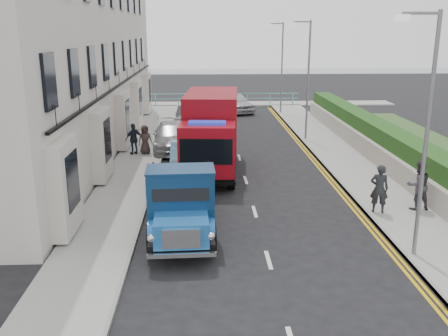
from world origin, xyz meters
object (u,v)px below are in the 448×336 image
(lamp_far, at_px, (280,62))
(pedestrian_east_near, at_px, (379,189))
(bedford_lorry, at_px, (181,209))
(lamp_mid, at_px, (306,74))
(parked_car_front, at_px, (169,182))
(red_lorry, at_px, (211,131))
(lamp_near, at_px, (424,124))

(lamp_far, xyz_separation_m, pedestrian_east_near, (0.22, -22.53, -2.99))
(bedford_lorry, bearing_deg, lamp_mid, 62.94)
(bedford_lorry, relative_size, parked_car_front, 1.32)
(red_lorry, relative_size, parked_car_front, 1.78)
(lamp_near, xyz_separation_m, pedestrian_east_near, (0.22, 3.47, -2.99))
(lamp_mid, height_order, parked_car_front, lamp_mid)
(lamp_far, relative_size, parked_car_front, 1.76)
(lamp_mid, xyz_separation_m, parked_car_front, (-7.41, -10.41, -3.32))
(pedestrian_east_near, bearing_deg, parked_car_front, -1.35)
(lamp_near, relative_size, lamp_mid, 1.00)
(bedford_lorry, distance_m, pedestrian_east_near, 7.28)
(lamp_mid, distance_m, red_lorry, 8.80)
(lamp_far, height_order, red_lorry, lamp_far)
(red_lorry, height_order, parked_car_front, red_lorry)
(pedestrian_east_near, bearing_deg, bedford_lorry, 30.92)
(lamp_near, height_order, parked_car_front, lamp_near)
(red_lorry, distance_m, parked_car_front, 4.55)
(lamp_mid, xyz_separation_m, red_lorry, (-5.68, -6.39, -2.07))
(lamp_near, xyz_separation_m, bedford_lorry, (-6.75, 1.38, -2.88))
(lamp_near, distance_m, lamp_mid, 16.00)
(parked_car_front, distance_m, pedestrian_east_near, 7.93)
(lamp_near, bearing_deg, pedestrian_east_near, 86.33)
(red_lorry, xyz_separation_m, parked_car_front, (-1.73, -4.02, -1.25))
(lamp_mid, relative_size, red_lorry, 0.99)
(bedford_lorry, relative_size, red_lorry, 0.74)
(red_lorry, bearing_deg, lamp_mid, 52.36)
(lamp_mid, xyz_separation_m, pedestrian_east_near, (0.22, -12.53, -2.99))
(lamp_near, relative_size, red_lorry, 0.99)
(lamp_near, distance_m, bedford_lorry, 7.47)
(lamp_near, height_order, red_lorry, lamp_near)
(red_lorry, xyz_separation_m, pedestrian_east_near, (5.91, -6.15, -0.92))
(parked_car_front, bearing_deg, lamp_near, -42.19)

